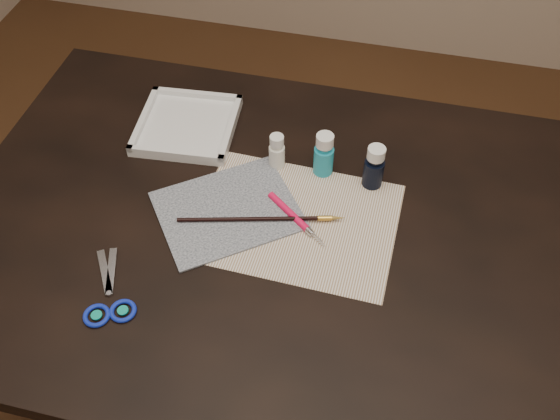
% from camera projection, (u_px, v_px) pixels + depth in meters
% --- Properties ---
extents(ground, '(3.50, 3.50, 0.02)m').
position_uv_depth(ground, '(280.00, 393.00, 1.79)').
color(ground, '#422614').
rests_on(ground, ground).
extents(table, '(1.30, 0.90, 0.75)m').
position_uv_depth(table, '(280.00, 325.00, 1.50)').
color(table, black).
rests_on(table, ground).
extents(paper, '(0.40, 0.31, 0.00)m').
position_uv_depth(paper, '(296.00, 221.00, 1.22)').
color(paper, silver).
rests_on(paper, table).
extents(canvas, '(0.34, 0.33, 0.00)m').
position_uv_depth(canvas, '(228.00, 210.00, 1.23)').
color(canvas, black).
rests_on(canvas, paper).
extents(paint_bottle_white, '(0.03, 0.03, 0.08)m').
position_uv_depth(paint_bottle_white, '(277.00, 151.00, 1.29)').
color(paint_bottle_white, white).
rests_on(paint_bottle_white, table).
extents(paint_bottle_cyan, '(0.05, 0.05, 0.10)m').
position_uv_depth(paint_bottle_cyan, '(324.00, 154.00, 1.27)').
color(paint_bottle_cyan, '#1D98B6').
rests_on(paint_bottle_cyan, table).
extents(paint_bottle_navy, '(0.05, 0.05, 0.10)m').
position_uv_depth(paint_bottle_navy, '(374.00, 167.00, 1.25)').
color(paint_bottle_navy, black).
rests_on(paint_bottle_navy, table).
extents(paintbrush, '(0.32, 0.09, 0.01)m').
position_uv_depth(paintbrush, '(262.00, 219.00, 1.21)').
color(paintbrush, black).
rests_on(paintbrush, canvas).
extents(craft_knife, '(0.14, 0.12, 0.01)m').
position_uv_depth(craft_knife, '(297.00, 220.00, 1.21)').
color(craft_knife, '#EA0E46').
rests_on(craft_knife, paper).
extents(scissors, '(0.18, 0.21, 0.01)m').
position_uv_depth(scissors, '(105.00, 287.00, 1.12)').
color(scissors, silver).
rests_on(scissors, table).
extents(palette_tray, '(0.23, 0.23, 0.03)m').
position_uv_depth(palette_tray, '(187.00, 125.00, 1.39)').
color(palette_tray, white).
rests_on(palette_tray, table).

